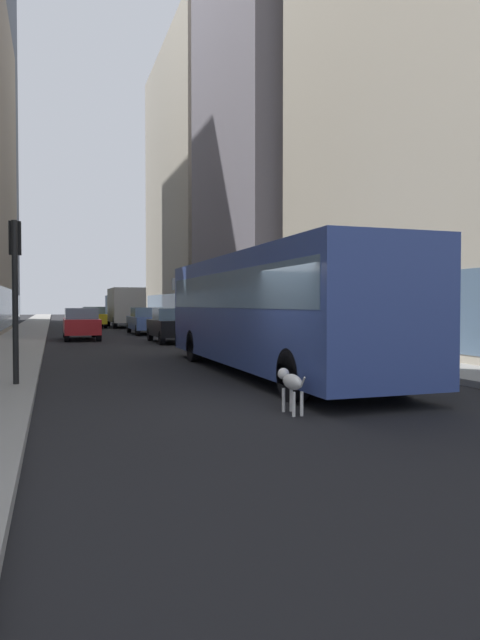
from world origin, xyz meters
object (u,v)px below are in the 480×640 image
(transit_bus, at_px, (268,306))
(car_yellow_taxi, at_px, (93,317))
(traffic_light_near, at_px, (15,274))
(car_red_coupe, at_px, (81,324))
(car_black_suv, at_px, (173,325))
(pedestrian_with_handbag, at_px, (339,326))
(box_truck, at_px, (124,306))
(car_blue_hatchback, at_px, (146,321))
(dalmatian_dog, at_px, (291,382))

(transit_bus, xyz_separation_m, car_yellow_taxi, (-2.40, 31.07, -0.96))
(car_yellow_taxi, relative_size, traffic_light_near, 1.27)
(transit_bus, height_order, car_red_coupe, transit_bus)
(car_black_suv, bearing_deg, pedestrian_with_handbag, -60.98)
(box_truck, bearing_deg, traffic_light_near, -100.71)
(car_black_suv, distance_m, pedestrian_with_handbag, 9.20)
(box_truck, bearing_deg, transit_bus, -90.00)
(car_blue_hatchback, relative_size, dalmatian_dog, 4.85)
(car_red_coupe, height_order, pedestrian_with_handbag, pedestrian_with_handbag)
(transit_bus, distance_m, car_yellow_taxi, 31.17)
(car_blue_hatchback, distance_m, car_black_suv, 7.86)
(traffic_light_near, bearing_deg, car_yellow_taxi, 83.43)
(car_black_suv, height_order, traffic_light_near, traffic_light_near)
(pedestrian_with_handbag, bearing_deg, traffic_light_near, -152.68)
(car_red_coupe, distance_m, pedestrian_with_handbag, 14.47)
(transit_bus, distance_m, pedestrian_with_handbag, 6.30)
(car_yellow_taxi, xyz_separation_m, traffic_light_near, (-3.70, -32.14, 1.61))
(dalmatian_dog, relative_size, pedestrian_with_handbag, 0.57)
(car_black_suv, relative_size, pedestrian_with_handbag, 2.36)
(traffic_light_near, bearing_deg, box_truck, 79.29)
(car_red_coupe, bearing_deg, dalmatian_dog, -83.61)
(car_red_coupe, height_order, car_blue_hatchback, same)
(car_black_suv, relative_size, box_truck, 0.53)
(car_red_coupe, bearing_deg, car_black_suv, -42.68)
(transit_bus, relative_size, pedestrian_with_handbag, 6.82)
(car_red_coupe, bearing_deg, car_yellow_taxi, 83.89)
(car_yellow_taxi, bearing_deg, transit_bus, -85.58)
(box_truck, relative_size, traffic_light_near, 2.21)
(car_red_coupe, xyz_separation_m, car_yellow_taxi, (1.60, 14.96, -0.00))
(box_truck, bearing_deg, car_black_suv, -90.00)
(transit_bus, bearing_deg, car_yellow_taxi, 94.42)
(car_black_suv, bearing_deg, car_red_coupe, 137.32)
(transit_bus, relative_size, car_red_coupe, 2.55)
(car_blue_hatchback, bearing_deg, car_yellow_taxi, 102.55)
(transit_bus, relative_size, car_yellow_taxi, 2.66)
(transit_bus, height_order, car_yellow_taxi, transit_bus)
(dalmatian_dog, xyz_separation_m, traffic_light_near, (-4.48, 4.07, 1.92))
(pedestrian_with_handbag, height_order, traffic_light_near, traffic_light_near)
(car_black_suv, distance_m, dalmatian_dog, 17.65)
(transit_bus, distance_m, traffic_light_near, 6.23)
(car_blue_hatchback, height_order, car_black_suv, same)
(car_red_coupe, distance_m, traffic_light_near, 17.39)
(car_blue_hatchback, bearing_deg, pedestrian_with_handbag, -74.33)
(car_red_coupe, distance_m, car_yellow_taxi, 15.04)
(car_red_coupe, xyz_separation_m, box_truck, (4.00, 15.07, 0.84))
(transit_bus, distance_m, car_blue_hatchback, 20.31)
(car_red_coupe, height_order, traffic_light_near, traffic_light_near)
(dalmatian_dog, bearing_deg, traffic_light_near, 137.72)
(car_black_suv, height_order, box_truck, box_truck)
(car_yellow_taxi, distance_m, traffic_light_near, 32.39)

